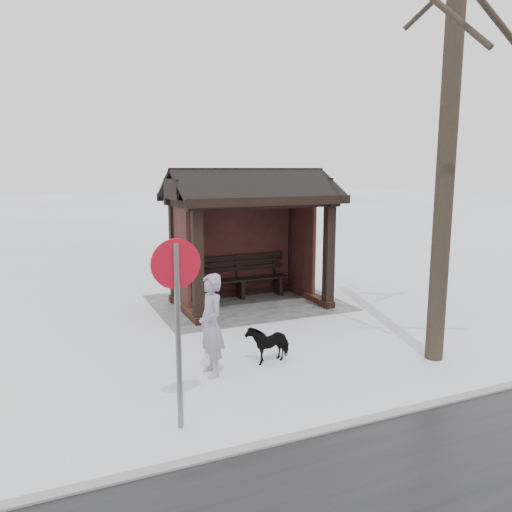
# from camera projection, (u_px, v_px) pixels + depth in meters

# --- Properties ---
(ground) EXTENTS (120.00, 120.00, 0.00)m
(ground) POSITION_uv_depth(u_px,v_px,m) (250.00, 305.00, 11.39)
(ground) COLOR white
(ground) RESTS_ON ground
(kerb) EXTENTS (120.00, 0.15, 0.06)m
(kerb) POSITION_uv_depth(u_px,v_px,m) (416.00, 409.00, 6.42)
(kerb) COLOR gray
(kerb) RESTS_ON ground
(trampled_patch) EXTENTS (4.20, 3.20, 0.02)m
(trampled_patch) POSITION_uv_depth(u_px,v_px,m) (247.00, 302.00, 11.57)
(trampled_patch) COLOR #939498
(trampled_patch) RESTS_ON ground
(bus_shelter) EXTENTS (3.60, 2.40, 3.09)m
(bus_shelter) POSITION_uv_depth(u_px,v_px,m) (247.00, 210.00, 11.16)
(bus_shelter) COLOR #3B1E15
(bus_shelter) RESTS_ON ground
(pedestrian) EXTENTS (0.38, 0.57, 1.55)m
(pedestrian) POSITION_uv_depth(u_px,v_px,m) (211.00, 325.00, 7.41)
(pedestrian) COLOR #93889F
(pedestrian) RESTS_ON ground
(dog) EXTENTS (0.77, 0.46, 0.60)m
(dog) POSITION_uv_depth(u_px,v_px,m) (268.00, 342.00, 8.04)
(dog) COLOR black
(dog) RESTS_ON ground
(road_sign) EXTENTS (0.58, 0.09, 2.29)m
(road_sign) POSITION_uv_depth(u_px,v_px,m) (177.00, 293.00, 5.73)
(road_sign) COLOR slate
(road_sign) RESTS_ON ground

